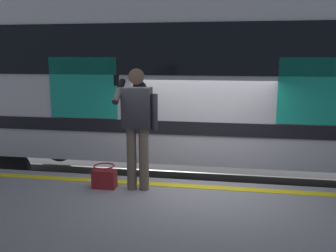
{
  "coord_description": "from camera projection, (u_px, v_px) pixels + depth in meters",
  "views": [
    {
      "loc": [
        -0.54,
        5.61,
        2.94
      ],
      "look_at": [
        0.4,
        0.3,
        1.92
      ],
      "focal_mm": 40.53,
      "sensor_mm": 36.0,
      "label": 1
    }
  ],
  "objects": [
    {
      "name": "ground_plane",
      "position": [
        196.0,
        241.0,
        6.07
      ],
      "size": [
        25.07,
        25.07,
        0.0
      ],
      "primitive_type": "plane",
      "color": "#3D3D3F"
    },
    {
      "name": "safety_line",
      "position": [
        194.0,
        186.0,
        5.59
      ],
      "size": [
        15.86,
        0.16,
        0.01
      ],
      "primitive_type": "cube",
      "color": "yellow",
      "rests_on": "platform"
    },
    {
      "name": "track_rail_near",
      "position": [
        204.0,
        199.0,
        7.64
      ],
      "size": [
        21.03,
        0.08,
        0.16
      ],
      "primitive_type": "cube",
      "color": "slate",
      "rests_on": "ground"
    },
    {
      "name": "track_rail_far",
      "position": [
        209.0,
        176.0,
        9.03
      ],
      "size": [
        21.03,
        0.08,
        0.16
      ],
      "primitive_type": "cube",
      "color": "slate",
      "rests_on": "ground"
    },
    {
      "name": "train_carriage",
      "position": [
        201.0,
        71.0,
        7.89
      ],
      "size": [
        11.74,
        2.76,
        4.11
      ],
      "color": "silver",
      "rests_on": "ground"
    },
    {
      "name": "passenger",
      "position": [
        137.0,
        119.0,
        5.31
      ],
      "size": [
        0.57,
        0.55,
        1.73
      ],
      "color": "brown",
      "rests_on": "platform"
    },
    {
      "name": "handbag",
      "position": [
        104.0,
        178.0,
        5.53
      ],
      "size": [
        0.34,
        0.31,
        0.34
      ],
      "color": "maroon",
      "rests_on": "platform"
    }
  ]
}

